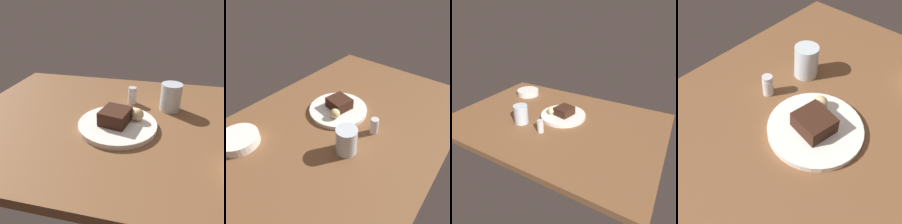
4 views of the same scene
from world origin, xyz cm
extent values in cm
cube|color=brown|center=(0.00, 0.00, 1.50)|extent=(120.00, 84.00, 3.00)
cylinder|color=white|center=(1.95, 5.93, 3.89)|extent=(26.74, 26.74, 1.79)
cube|color=#381E14|center=(2.74, 5.93, 7.19)|extent=(10.68, 11.32, 4.80)
sphere|color=#DBC184|center=(-4.33, 2.67, 6.96)|extent=(4.34, 4.34, 4.34)
cylinder|color=silver|center=(-0.45, -14.43, 5.83)|extent=(3.44, 3.44, 5.66)
cylinder|color=silver|center=(-0.45, -14.43, 9.26)|extent=(3.27, 3.27, 1.20)
cylinder|color=silver|center=(-15.23, -11.74, 8.32)|extent=(7.92, 7.92, 10.64)
cylinder|color=white|center=(-38.27, 22.84, 4.89)|extent=(15.53, 15.53, 3.78)
camera|label=1|loc=(-11.52, 72.59, 44.35)|focal=37.16mm
camera|label=2|loc=(-57.91, -42.38, 61.97)|focal=33.03mm
camera|label=3|loc=(57.89, -89.70, 63.41)|focal=33.62mm
camera|label=4|loc=(41.35, 32.01, 62.43)|focal=43.14mm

